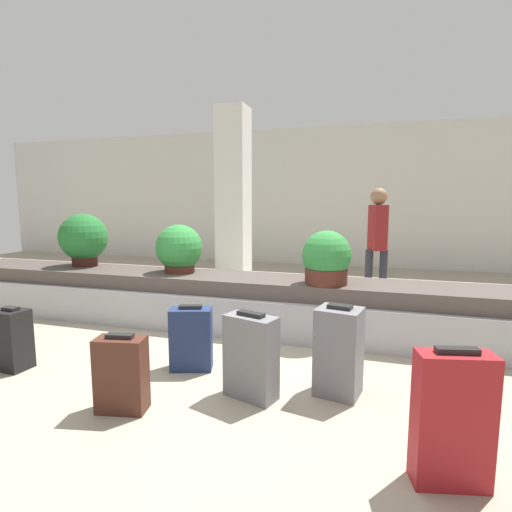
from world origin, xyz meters
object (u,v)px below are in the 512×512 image
object	(u,v)px
suitcase_2	(251,357)
traveler_0	(377,236)
suitcase_4	(452,419)
pillar	(233,196)
suitcase_0	(339,351)
potted_plant_1	(84,239)
suitcase_3	(191,339)
potted_plant_2	(179,249)
suitcase_5	(13,339)
potted_plant_0	(326,259)
suitcase_1	(122,374)

from	to	relation	value
suitcase_2	traveler_0	distance (m)	3.34
suitcase_2	suitcase_4	size ratio (longest dim) A/B	0.89
traveler_0	pillar	bearing A→B (deg)	45.35
suitcase_0	potted_plant_1	distance (m)	3.95
pillar	suitcase_2	world-z (taller)	pillar
suitcase_3	potted_plant_1	world-z (taller)	potted_plant_1
pillar	potted_plant_2	xyz separation A→B (m)	(0.24, -2.63, -0.70)
suitcase_4	suitcase_5	xyz separation A→B (m)	(-3.46, 0.48, -0.09)
traveler_0	potted_plant_0	bearing A→B (deg)	142.56
suitcase_2	suitcase_3	xyz separation A→B (m)	(-0.67, 0.35, -0.04)
pillar	suitcase_3	distance (m)	4.30
potted_plant_2	potted_plant_0	bearing A→B (deg)	-6.28
pillar	suitcase_0	xyz separation A→B (m)	(2.35, -4.06, -1.26)
suitcase_0	suitcase_2	distance (m)	0.68
potted_plant_1	traveler_0	world-z (taller)	traveler_0
pillar	suitcase_1	xyz separation A→B (m)	(0.90, -4.76, -1.33)
suitcase_2	potted_plant_2	size ratio (longest dim) A/B	1.12
suitcase_5	potted_plant_0	xyz separation A→B (m)	(2.55, 1.60, 0.61)
traveler_0	suitcase_4	bearing A→B (deg)	165.62
potted_plant_2	suitcase_1	bearing A→B (deg)	-72.89
suitcase_2	suitcase_5	xyz separation A→B (m)	(-2.18, -0.12, -0.05)
suitcase_0	suitcase_3	world-z (taller)	suitcase_0
suitcase_1	suitcase_3	size ratio (longest dim) A/B	0.97
suitcase_0	traveler_0	bearing A→B (deg)	96.26
suitcase_1	suitcase_4	size ratio (longest dim) A/B	0.76
suitcase_0	suitcase_3	xyz separation A→B (m)	(-1.30, 0.10, -0.06)
suitcase_2	suitcase_4	bearing A→B (deg)	-7.48
suitcase_4	suitcase_5	size ratio (longest dim) A/B	1.32
potted_plant_1	potted_plant_2	distance (m)	1.50
suitcase_4	pillar	bearing A→B (deg)	108.77
suitcase_5	suitcase_0	bearing A→B (deg)	11.33
suitcase_5	potted_plant_1	bearing A→B (deg)	116.65
suitcase_2	pillar	bearing A→B (deg)	129.12
pillar	suitcase_2	xyz separation A→B (m)	(1.72, -4.31, -1.28)
suitcase_1	suitcase_2	distance (m)	0.94
suitcase_1	potted_plant_0	world-z (taller)	potted_plant_0
suitcase_4	potted_plant_0	size ratio (longest dim) A/B	1.31
suitcase_0	potted_plant_2	world-z (taller)	potted_plant_2
suitcase_1	traveler_0	xyz separation A→B (m)	(1.69, 3.61, 0.73)
suitcase_2	suitcase_3	bearing A→B (deg)	169.98
suitcase_4	potted_plant_1	world-z (taller)	potted_plant_1
suitcase_3	suitcase_1	bearing A→B (deg)	-118.36
potted_plant_0	suitcase_3	bearing A→B (deg)	-132.50
suitcase_3	potted_plant_2	world-z (taller)	potted_plant_2
pillar	traveler_0	distance (m)	2.90
potted_plant_0	potted_plant_2	bearing A→B (deg)	173.72
pillar	suitcase_4	bearing A→B (deg)	-58.48
potted_plant_0	potted_plant_1	distance (m)	3.35
suitcase_5	potted_plant_2	world-z (taller)	potted_plant_2
suitcase_0	suitcase_2	bearing A→B (deg)	-147.28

